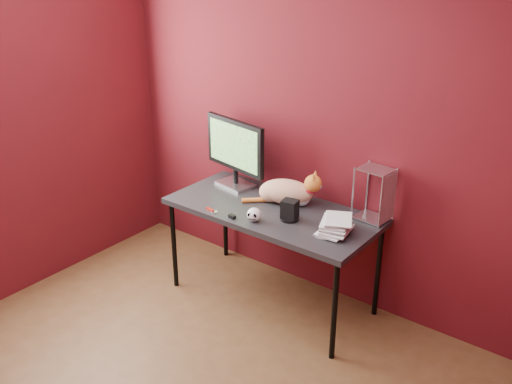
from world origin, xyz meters
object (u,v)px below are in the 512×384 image
Objects in this scene: desk at (272,215)px; cat at (287,191)px; monitor at (235,150)px; skull_mug at (254,215)px; speaker at (290,211)px; book_stack at (328,147)px.

desk is 0.20m from cat.
monitor is 1.17× the size of cat.
cat reaches higher than skull_mug.
monitor is 0.54m from cat.
desk is at bearing -120.04° from cat.
speaker is (0.17, -0.21, -0.03)m from cat.
cat is at bearing 6.86° from monitor.
skull_mug is (0.02, -0.24, 0.10)m from desk.
desk is 1.32× the size of book_stack.
speaker is (0.18, 0.16, 0.02)m from skull_mug.
monitor is at bearing 150.25° from speaker.
speaker is at bearing -177.59° from book_stack.
monitor is 4.18× the size of speaker.
skull_mug is 0.24m from speaker.
book_stack is at bearing -7.48° from speaker.
cat is at bearing 78.23° from desk.
cat is 4.97× the size of skull_mug.
book_stack is (0.43, -0.20, 0.48)m from cat.
speaker reaches higher than desk.
skull_mug is at bearing -158.51° from book_stack.
speaker is at bearing -20.65° from desk.
cat reaches higher than speaker.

